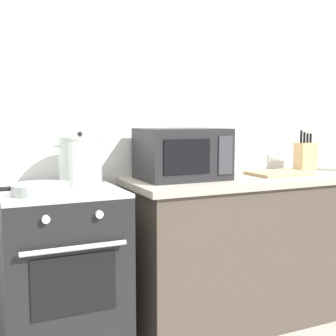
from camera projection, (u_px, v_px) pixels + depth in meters
The scene contains 9 objects.
back_wall at pixel (150, 123), 2.83m from camera, with size 4.40×0.10×2.50m, color silver.
lower_cabinet_right at pixel (257, 250), 2.85m from camera, with size 1.64×0.56×0.88m, color #4C4238.
countertop_right at pixel (259, 179), 2.80m from camera, with size 1.70×0.60×0.04m, color #ADA393.
stove at pixel (62, 276), 2.31m from camera, with size 0.60×0.64×0.92m.
stock_pot at pixel (80, 161), 2.39m from camera, with size 0.32×0.23×0.29m.
frying_pan at pixel (39, 189), 2.11m from camera, with size 0.47×0.27×0.05m.
microwave at pixel (182, 154), 2.62m from camera, with size 0.50×0.37×0.30m.
cutting_board at pixel (278, 173), 2.84m from camera, with size 0.36×0.26×0.02m, color tan.
knife_block at pixel (305, 156), 3.09m from camera, with size 0.13×0.10×0.28m.
Camera 1 is at (-0.78, -1.67, 1.28)m, focal length 47.64 mm.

